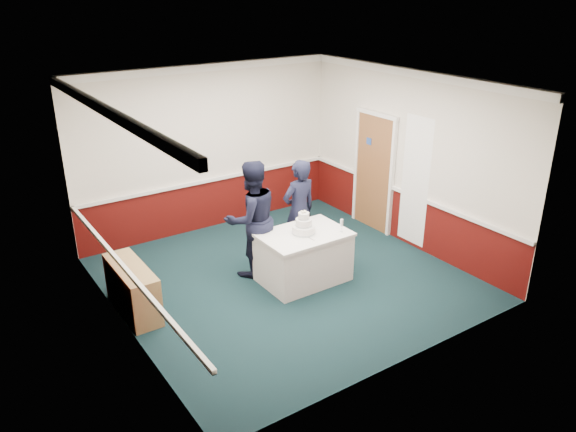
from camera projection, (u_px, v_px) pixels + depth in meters
ground at (286, 279)px, 8.74m from camera, size 5.00×5.00×0.00m
room_shell at (268, 147)px, 8.49m from camera, size 5.00×5.00×3.00m
sideboard at (133, 289)px, 7.75m from camera, size 0.41×1.20×0.70m
cake_table at (303, 256)px, 8.56m from camera, size 1.32×0.92×0.79m
wedding_cake at (304, 226)px, 8.37m from camera, size 0.35×0.35×0.36m
cake_knife at (310, 238)px, 8.24m from camera, size 0.02×0.22×0.00m
champagne_flute at (342, 223)px, 8.40m from camera, size 0.05×0.05×0.21m
person_man at (252, 219)px, 8.57m from camera, size 0.91×0.71×1.85m
person_woman at (299, 211)px, 9.05m from camera, size 0.64×0.44×1.72m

